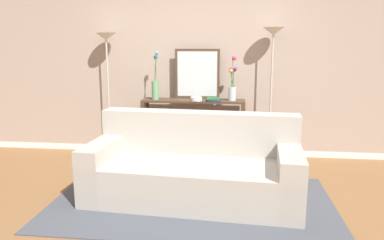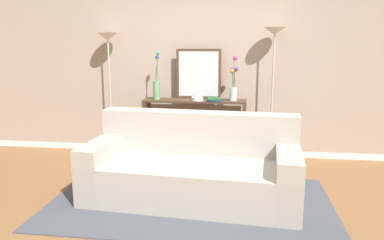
{
  "view_description": "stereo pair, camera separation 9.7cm",
  "coord_description": "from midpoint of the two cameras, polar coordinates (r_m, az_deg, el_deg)",
  "views": [
    {
      "loc": [
        0.5,
        -3.51,
        1.61
      ],
      "look_at": [
        -0.01,
        0.91,
        0.71
      ],
      "focal_mm": 34.92,
      "sensor_mm": 36.0,
      "label": 1
    },
    {
      "loc": [
        0.6,
        -3.49,
        1.61
      ],
      "look_at": [
        -0.01,
        0.91,
        0.71
      ],
      "focal_mm": 34.92,
      "sensor_mm": 36.0,
      "label": 2
    }
  ],
  "objects": [
    {
      "name": "ground_plane",
      "position": [
        3.9,
        -2.16,
        -13.16
      ],
      "size": [
        16.0,
        16.0,
        0.02
      ],
      "primitive_type": "cube",
      "color": "brown"
    },
    {
      "name": "back_wall",
      "position": [
        5.48,
        0.87,
        8.99
      ],
      "size": [
        12.0,
        0.15,
        2.76
      ],
      "color": "white",
      "rests_on": "ground"
    },
    {
      "name": "area_rug",
      "position": [
        3.96,
        -0.71,
        -12.47
      ],
      "size": [
        2.89,
        1.69,
        0.01
      ],
      "color": "#474C56",
      "rests_on": "ground"
    },
    {
      "name": "couch",
      "position": [
        4.01,
        -0.35,
        -7.58
      ],
      "size": [
        2.26,
        1.13,
        0.88
      ],
      "color": "#ADA89E",
      "rests_on": "ground"
    },
    {
      "name": "console_table",
      "position": [
        5.27,
        -0.31,
        0.22
      ],
      "size": [
        1.44,
        0.32,
        0.85
      ],
      "color": "#473323",
      "rests_on": "ground"
    },
    {
      "name": "floor_lamp_left",
      "position": [
        5.48,
        -13.37,
        8.87
      ],
      "size": [
        0.28,
        0.28,
        1.77
      ],
      "color": "#B7B2A8",
      "rests_on": "ground"
    },
    {
      "name": "floor_lamp_right",
      "position": [
        5.17,
        11.64,
        9.34
      ],
      "size": [
        0.28,
        0.28,
        1.84
      ],
      "color": "#B7B2A8",
      "rests_on": "ground"
    },
    {
      "name": "wall_mirror",
      "position": [
        5.31,
        0.28,
        7.04
      ],
      "size": [
        0.63,
        0.02,
        0.7
      ],
      "color": "#473323",
      "rests_on": "console_table"
    },
    {
      "name": "vase_tall_flowers",
      "position": [
        5.27,
        -6.15,
        5.27
      ],
      "size": [
        0.11,
        0.11,
        0.67
      ],
      "color": "#669E6B",
      "rests_on": "console_table"
    },
    {
      "name": "vase_short_flowers",
      "position": [
        5.16,
        5.66,
        5.4
      ],
      "size": [
        0.11,
        0.12,
        0.61
      ],
      "color": "silver",
      "rests_on": "console_table"
    },
    {
      "name": "fruit_bowl",
      "position": [
        5.13,
        0.12,
        3.26
      ],
      "size": [
        0.16,
        0.16,
        0.05
      ],
      "color": "silver",
      "rests_on": "console_table"
    },
    {
      "name": "book_stack",
      "position": [
        5.11,
        2.74,
        3.14
      ],
      "size": [
        0.2,
        0.17,
        0.05
      ],
      "color": "navy",
      "rests_on": "console_table"
    },
    {
      "name": "book_row_under_console",
      "position": [
        5.46,
        -4.08,
        -5.14
      ],
      "size": [
        0.44,
        0.17,
        0.13
      ],
      "color": "maroon",
      "rests_on": "ground"
    }
  ]
}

